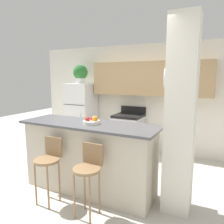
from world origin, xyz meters
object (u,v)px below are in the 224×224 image
potted_plant_on_fridge (80,73)px  bar_stool_left (49,161)px  fruit_bowl (91,121)px  bar_stool_right (88,170)px  stove_range (128,133)px  refrigerator (81,114)px

potted_plant_on_fridge → bar_stool_left: bearing=-65.1°
bar_stool_left → potted_plant_on_fridge: size_ratio=2.01×
bar_stool_left → fruit_bowl: 0.82m
bar_stool_right → potted_plant_on_fridge: potted_plant_on_fridge is taller
potted_plant_on_fridge → fruit_bowl: potted_plant_on_fridge is taller
stove_range → potted_plant_on_fridge: potted_plant_on_fridge is taller
refrigerator → potted_plant_on_fridge: 1.07m
bar_stool_right → fruit_bowl: (-0.26, 0.50, 0.51)m
bar_stool_right → potted_plant_on_fridge: (-1.81, 2.46, 1.26)m
bar_stool_left → bar_stool_right: (0.66, 0.00, 0.00)m
bar_stool_right → potted_plant_on_fridge: bearing=126.3°
bar_stool_right → potted_plant_on_fridge: 3.31m
refrigerator → potted_plant_on_fridge: bearing=117.2°
bar_stool_left → bar_stool_right: size_ratio=1.00×
fruit_bowl → refrigerator: bearing=128.3°
bar_stool_left → fruit_bowl: size_ratio=3.76×
refrigerator → stove_range: bearing=0.8°
potted_plant_on_fridge → refrigerator: bearing=-62.8°
refrigerator → bar_stool_left: (1.15, -2.46, -0.19)m
stove_range → refrigerator: bearing=-179.2°
bar_stool_left → potted_plant_on_fridge: (-1.15, 2.46, 1.26)m
bar_stool_right → fruit_bowl: 0.76m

